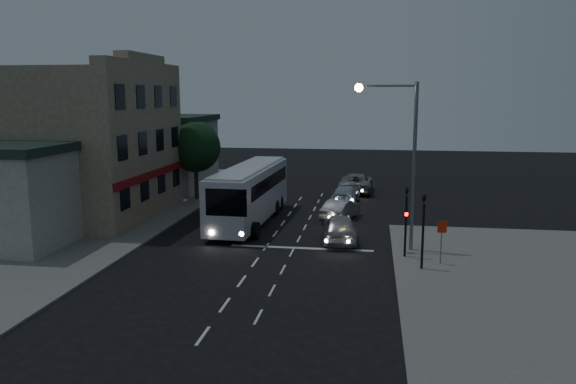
% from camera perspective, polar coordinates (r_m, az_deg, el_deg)
% --- Properties ---
extents(ground, '(120.00, 120.00, 0.00)m').
position_cam_1_polar(ground, '(29.90, -2.96, -6.58)').
color(ground, black).
extents(sidewalk_near, '(12.00, 24.00, 0.12)m').
position_cam_1_polar(sidewalk_near, '(26.50, 24.21, -9.51)').
color(sidewalk_near, slate).
rests_on(sidewalk_near, ground).
extents(sidewalk_far, '(12.00, 50.00, 0.12)m').
position_cam_1_polar(sidewalk_far, '(41.55, -18.53, -2.32)').
color(sidewalk_far, slate).
rests_on(sidewalk_far, ground).
extents(road_markings, '(8.00, 30.55, 0.01)m').
position_cam_1_polar(road_markings, '(32.82, 0.41, -5.06)').
color(road_markings, silver).
rests_on(road_markings, ground).
extents(tour_bus, '(3.08, 12.48, 3.80)m').
position_cam_1_polar(tour_bus, '(37.42, -3.89, -0.01)').
color(tour_bus, silver).
rests_on(tour_bus, ground).
extents(car_suv, '(2.32, 4.90, 1.62)m').
position_cam_1_polar(car_suv, '(32.84, 5.28, -3.65)').
color(car_suv, '#B9B9B9').
rests_on(car_suv, ground).
extents(car_sedan_a, '(2.67, 4.56, 1.42)m').
position_cam_1_polar(car_sedan_a, '(38.56, 5.39, -1.77)').
color(car_sedan_a, '#9FA0A4').
rests_on(car_sedan_a, ground).
extents(car_sedan_b, '(2.24, 4.79, 1.35)m').
position_cam_1_polar(car_sedan_b, '(44.73, 5.88, -0.21)').
color(car_sedan_b, silver).
rests_on(car_sedan_b, ground).
extents(car_sedan_c, '(2.87, 6.01, 1.65)m').
position_cam_1_polar(car_sedan_c, '(49.57, 6.91, 0.94)').
color(car_sedan_c, '#97979A').
rests_on(car_sedan_c, ground).
extents(traffic_signal_main, '(0.25, 0.35, 4.10)m').
position_cam_1_polar(traffic_signal_main, '(29.54, 11.92, -2.14)').
color(traffic_signal_main, black).
rests_on(traffic_signal_main, sidewalk_near).
extents(traffic_signal_side, '(0.18, 0.15, 4.10)m').
position_cam_1_polar(traffic_signal_side, '(27.67, 13.59, -3.02)').
color(traffic_signal_side, black).
rests_on(traffic_signal_side, sidewalk_near).
extents(regulatory_sign, '(0.45, 0.12, 2.20)m').
position_cam_1_polar(regulatory_sign, '(28.89, 15.35, -4.23)').
color(regulatory_sign, slate).
rests_on(regulatory_sign, sidewalk_near).
extents(streetlight, '(3.32, 0.44, 9.00)m').
position_cam_1_polar(streetlight, '(30.45, 11.51, 4.53)').
color(streetlight, slate).
rests_on(streetlight, sidewalk_near).
extents(main_building, '(10.12, 12.00, 11.00)m').
position_cam_1_polar(main_building, '(41.27, -20.10, 4.68)').
color(main_building, '#7B694F').
rests_on(main_building, sidewalk_far).
extents(low_building_north, '(9.40, 9.40, 6.50)m').
position_cam_1_polar(low_building_north, '(52.06, -13.24, 4.02)').
color(low_building_north, gray).
rests_on(low_building_north, sidewalk_far).
extents(street_tree, '(4.00, 4.00, 6.20)m').
position_cam_1_polar(street_tree, '(45.50, -9.39, 4.74)').
color(street_tree, black).
rests_on(street_tree, sidewalk_far).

